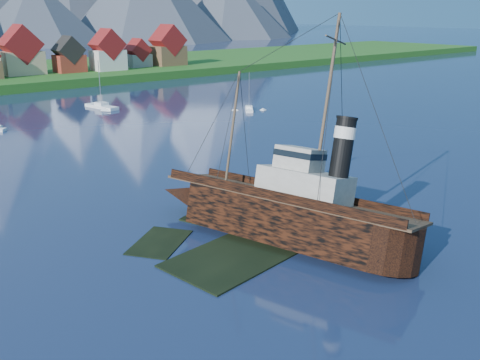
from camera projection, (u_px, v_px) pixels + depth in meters
ground at (255, 239)px, 61.09m from camera, size 1400.00×1400.00×0.00m
shoal at (254, 232)px, 63.85m from camera, size 31.71×21.24×1.14m
tugboat_wreck at (274, 209)px, 60.68m from camera, size 7.82×33.69×26.70m
sailboat_d at (249, 110)px, 138.59m from camera, size 6.16×7.05×10.27m
sailboat_e at (102, 107)px, 141.85m from camera, size 4.82×11.56×13.03m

